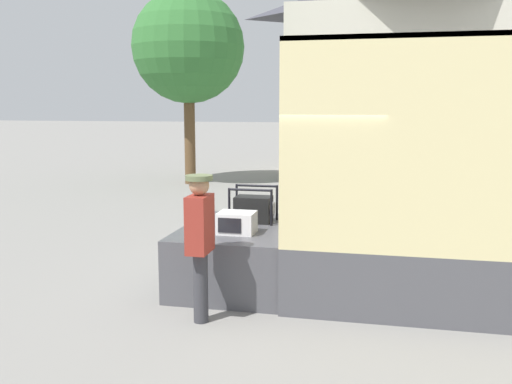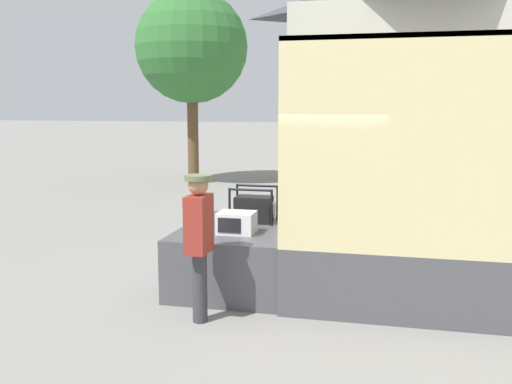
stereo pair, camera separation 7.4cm
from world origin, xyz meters
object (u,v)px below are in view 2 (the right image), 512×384
worker_person (199,232)px  street_tree (192,47)px  microwave (237,223)px  portable_generator (255,209)px

worker_person → street_tree: 12.94m
street_tree → microwave: bearing=-67.7°
microwave → street_tree: 12.01m
worker_person → microwave: bearing=81.7°
microwave → portable_generator: bearing=84.9°
portable_generator → street_tree: 11.31m
worker_person → street_tree: street_tree is taller
microwave → worker_person: (-0.16, -1.12, 0.10)m
worker_person → street_tree: (-4.20, 11.77, 3.36)m
microwave → street_tree: street_tree is taller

